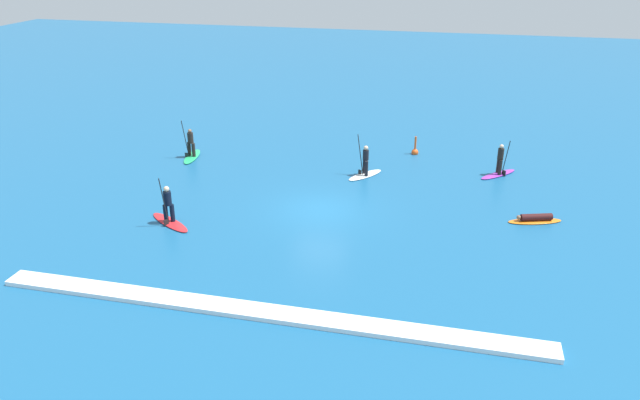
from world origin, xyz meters
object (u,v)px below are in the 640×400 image
(surfer_on_green_board, at_px, (191,150))
(marker_buoy, at_px, (415,151))
(surfer_on_purple_board, at_px, (499,167))
(surfer_on_white_board, at_px, (365,167))
(surfer_on_orange_board, at_px, (535,219))
(surfer_on_red_board, at_px, (169,213))

(surfer_on_green_board, distance_m, marker_buoy, 13.30)
(surfer_on_purple_board, distance_m, surfer_on_green_board, 17.61)
(surfer_on_white_board, bearing_deg, surfer_on_green_board, -58.46)
(surfer_on_purple_board, distance_m, marker_buoy, 5.38)
(surfer_on_orange_board, distance_m, surfer_on_green_board, 19.54)
(surfer_on_red_board, relative_size, surfer_on_white_board, 1.13)
(surfer_on_orange_board, bearing_deg, surfer_on_red_board, -4.06)
(surfer_on_orange_board, xyz_separation_m, surfer_on_red_board, (-16.22, -4.00, 0.37))
(surfer_on_orange_board, relative_size, surfer_on_white_board, 1.08)
(surfer_on_white_board, xyz_separation_m, marker_buoy, (2.33, 4.22, -0.31))
(surfer_on_purple_board, xyz_separation_m, surfer_on_red_board, (-14.79, -9.74, 0.03))
(surfer_on_orange_board, bearing_deg, surfer_on_green_board, -31.34)
(surfer_on_orange_board, xyz_separation_m, marker_buoy, (-6.22, 8.20, 0.03))
(surfer_on_red_board, relative_size, marker_buoy, 2.24)
(surfer_on_red_board, relative_size, surfer_on_green_board, 1.01)
(surfer_on_purple_board, xyz_separation_m, surfer_on_green_board, (-17.56, -1.20, -0.04))
(surfer_on_green_board, relative_size, marker_buoy, 2.23)
(surfer_on_purple_board, height_order, surfer_on_green_board, surfer_on_green_board)
(surfer_on_red_board, height_order, surfer_on_white_board, surfer_on_red_board)
(surfer_on_purple_board, bearing_deg, surfer_on_green_board, 136.90)
(surfer_on_orange_board, relative_size, surfer_on_red_board, 0.96)
(surfer_on_purple_board, height_order, surfer_on_red_board, surfer_on_red_board)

